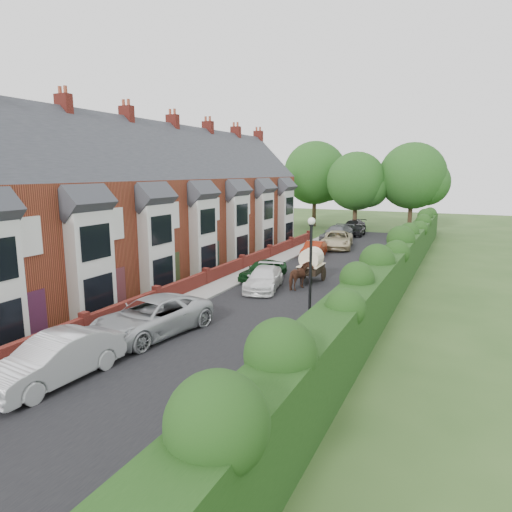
{
  "coord_description": "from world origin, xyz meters",
  "views": [
    {
      "loc": [
        9.2,
        -13.79,
        7.0
      ],
      "look_at": [
        -1.74,
        9.64,
        2.2
      ],
      "focal_mm": 32.0,
      "sensor_mm": 36.0,
      "label": 1
    }
  ],
  "objects": [
    {
      "name": "tree_far_back",
      "position": [
        -8.59,
        43.08,
        6.62
      ],
      "size": [
        8.4,
        8.0,
        10.82
      ],
      "color": "#332316",
      "rests_on": "ground"
    },
    {
      "name": "kerb_house_side",
      "position": [
        -3.55,
        11.0,
        0.07
      ],
      "size": [
        0.18,
        58.0,
        0.13
      ],
      "primitive_type": "cube",
      "color": "gray",
      "rests_on": "ground"
    },
    {
      "name": "horse_cart",
      "position": [
        0.32,
        13.59,
        1.27
      ],
      "size": [
        1.4,
        3.09,
        2.23
      ],
      "color": "black",
      "rests_on": "ground"
    },
    {
      "name": "car_black",
      "position": [
        -1.91,
        36.26,
        0.67
      ],
      "size": [
        1.76,
        4.0,
        1.34
      ],
      "primitive_type": "imported",
      "rotation": [
        0.0,
        0.0,
        0.05
      ],
      "color": "black",
      "rests_on": "ground"
    },
    {
      "name": "car_silver_b",
      "position": [
        -2.9,
        1.4,
        0.81
      ],
      "size": [
        3.61,
        6.16,
        1.61
      ],
      "primitive_type": "imported",
      "rotation": [
        0.0,
        0.0,
        -0.17
      ],
      "color": "#B1B5B9",
      "rests_on": "ground"
    },
    {
      "name": "garden_wall_row",
      "position": [
        -5.35,
        10.0,
        0.46
      ],
      "size": [
        0.35,
        40.35,
        1.1
      ],
      "color": "maroon",
      "rests_on": "ground"
    },
    {
      "name": "car_green",
      "position": [
        -2.7,
        12.78,
        0.67
      ],
      "size": [
        2.32,
        4.15,
        1.33
      ],
      "primitive_type": "imported",
      "rotation": [
        0.0,
        0.0,
        -0.2
      ],
      "color": "#103816",
      "rests_on": "ground"
    },
    {
      "name": "car_white",
      "position": [
        -1.66,
        10.6,
        0.66
      ],
      "size": [
        2.76,
        4.84,
        1.32
      ],
      "primitive_type": "imported",
      "rotation": [
        0.0,
        0.0,
        0.21
      ],
      "color": "white",
      "rests_on": "ground"
    },
    {
      "name": "terrace_row",
      "position": [
        -10.87,
        9.98,
        4.47
      ],
      "size": [
        9.05,
        40.5,
        11.5
      ],
      "color": "#993D27",
      "rests_on": "ground"
    },
    {
      "name": "pavement_hedge_side",
      "position": [
        3.6,
        11.0,
        0.06
      ],
      "size": [
        2.2,
        58.0,
        0.12
      ],
      "primitive_type": "cube",
      "color": "gray",
      "rests_on": "ground"
    },
    {
      "name": "tree_far_left",
      "position": [
        -2.65,
        40.08,
        5.71
      ],
      "size": [
        7.14,
        6.8,
        9.29
      ],
      "color": "#332316",
      "rests_on": "ground"
    },
    {
      "name": "horse",
      "position": [
        0.32,
        11.51,
        0.81
      ],
      "size": [
        1.16,
        2.04,
        1.63
      ],
      "primitive_type": "imported",
      "rotation": [
        0.0,
        0.0,
        2.99
      ],
      "color": "#4B291B",
      "rests_on": "ground"
    },
    {
      "name": "kerb_hedge_side",
      "position": [
        2.55,
        11.0,
        0.07
      ],
      "size": [
        0.18,
        58.0,
        0.13
      ],
      "primitive_type": "cube",
      "color": "gray",
      "rests_on": "ground"
    },
    {
      "name": "car_extra_far",
      "position": [
        -2.85,
        38.6,
        0.72
      ],
      "size": [
        2.47,
        5.12,
        1.44
      ],
      "primitive_type": "imported",
      "rotation": [
        0.0,
        0.0,
        -0.09
      ],
      "color": "black",
      "rests_on": "ground"
    },
    {
      "name": "lamppost",
      "position": [
        3.4,
        4.0,
        3.3
      ],
      "size": [
        0.32,
        0.32,
        5.16
      ],
      "color": "black",
      "rests_on": "ground"
    },
    {
      "name": "car_red",
      "position": [
        -2.15,
        21.8,
        0.66
      ],
      "size": [
        1.72,
        4.13,
        1.33
      ],
      "primitive_type": "imported",
      "rotation": [
        0.0,
        0.0,
        0.08
      ],
      "color": "maroon",
      "rests_on": "ground"
    },
    {
      "name": "pavement_house_side",
      "position": [
        -4.35,
        11.0,
        0.06
      ],
      "size": [
        1.7,
        58.0,
        0.12
      ],
      "primitive_type": "cube",
      "color": "gray",
      "rests_on": "ground"
    },
    {
      "name": "car_grey",
      "position": [
        -2.75,
        31.19,
        0.8
      ],
      "size": [
        2.64,
        5.68,
        1.61
      ],
      "primitive_type": "imported",
      "rotation": [
        0.0,
        0.0,
        -0.07
      ],
      "color": "#5A5C61",
      "rests_on": "ground"
    },
    {
      "name": "car_silver_a",
      "position": [
        -3.0,
        -3.6,
        0.8
      ],
      "size": [
        2.01,
        4.98,
        1.61
      ],
      "primitive_type": "imported",
      "rotation": [
        0.0,
        0.0,
        -0.06
      ],
      "color": "silver",
      "rests_on": "ground"
    },
    {
      "name": "tree_far_right",
      "position": [
        3.39,
        42.08,
        6.31
      ],
      "size": [
        7.98,
        7.6,
        10.31
      ],
      "color": "#332316",
      "rests_on": "ground"
    },
    {
      "name": "car_beige",
      "position": [
        -1.63,
        27.12,
        0.79
      ],
      "size": [
        3.63,
        6.08,
        1.58
      ],
      "primitive_type": "imported",
      "rotation": [
        0.0,
        0.0,
        0.19
      ],
      "color": "#C2B38C",
      "rests_on": "ground"
    },
    {
      "name": "ground",
      "position": [
        0.0,
        0.0,
        0.0
      ],
      "size": [
        140.0,
        140.0,
        0.0
      ],
      "primitive_type": "plane",
      "color": "#2D4C1E",
      "rests_on": "ground"
    },
    {
      "name": "road",
      "position": [
        -0.5,
        11.0,
        0.01
      ],
      "size": [
        6.0,
        58.0,
        0.02
      ],
      "primitive_type": "cube",
      "color": "black",
      "rests_on": "ground"
    },
    {
      "name": "hedge",
      "position": [
        5.4,
        11.0,
        1.6
      ],
      "size": [
        2.1,
        58.0,
        2.85
      ],
      "color": "#193B12",
      "rests_on": "ground"
    }
  ]
}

